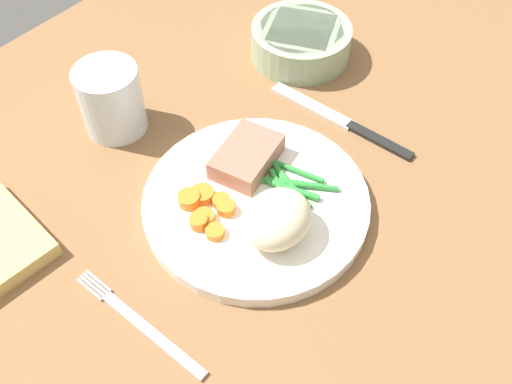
{
  "coord_description": "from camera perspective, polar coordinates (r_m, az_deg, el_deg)",
  "views": [
    {
      "loc": [
        -32.75,
        -25.15,
        51.92
      ],
      "look_at": [
        -3.18,
        -1.37,
        4.6
      ],
      "focal_mm": 39.63,
      "sensor_mm": 36.0,
      "label": 1
    }
  ],
  "objects": [
    {
      "name": "knife",
      "position": [
        0.72,
        8.81,
        7.0
      ],
      "size": [
        1.7,
        20.5,
        0.64
      ],
      "rotation": [
        0.0,
        0.0,
        -0.04
      ],
      "color": "black",
      "rests_on": "dining_table"
    },
    {
      "name": "carrot_slices",
      "position": [
        0.6,
        -5.13,
        -1.64
      ],
      "size": [
        5.57,
        7.09,
        1.28
      ],
      "color": "orange",
      "rests_on": "dinner_plate"
    },
    {
      "name": "dinner_plate",
      "position": [
        0.62,
        0.0,
        -1.04
      ],
      "size": [
        24.85,
        24.85,
        1.6
      ],
      "primitive_type": "cylinder",
      "color": "white",
      "rests_on": "dining_table"
    },
    {
      "name": "meat_portion",
      "position": [
        0.64,
        -0.85,
        3.69
      ],
      "size": [
        9.08,
        6.98,
        2.48
      ],
      "primitive_type": "cube",
      "rotation": [
        0.0,
        0.0,
        0.18
      ],
      "color": "#A86B56",
      "rests_on": "dinner_plate"
    },
    {
      "name": "dining_table",
      "position": [
        0.66,
        0.81,
        0.31
      ],
      "size": [
        120.0,
        90.0,
        2.0
      ],
      "color": "brown",
      "rests_on": "ground"
    },
    {
      "name": "water_glass",
      "position": [
        0.71,
        -14.32,
        8.62
      ],
      "size": [
        7.65,
        7.65,
        8.52
      ],
      "color": "silver",
      "rests_on": "dining_table"
    },
    {
      "name": "green_beans",
      "position": [
        0.62,
        3.61,
        0.8
      ],
      "size": [
        6.35,
        8.55,
        0.78
      ],
      "color": "#2D8C38",
      "rests_on": "dinner_plate"
    },
    {
      "name": "salad_bowl",
      "position": [
        0.8,
        4.56,
        15.06
      ],
      "size": [
        13.7,
        13.7,
        4.55
      ],
      "color": "#99B28C",
      "rests_on": "dining_table"
    },
    {
      "name": "fork",
      "position": [
        0.56,
        -11.62,
        -12.88
      ],
      "size": [
        1.44,
        16.6,
        0.4
      ],
      "rotation": [
        0.0,
        0.0,
        0.04
      ],
      "color": "silver",
      "rests_on": "dining_table"
    },
    {
      "name": "mashed_potatoes",
      "position": [
        0.57,
        2.1,
        -2.73
      ],
      "size": [
        7.74,
        6.64,
        4.66
      ],
      "primitive_type": "ellipsoid",
      "color": "beige",
      "rests_on": "dinner_plate"
    }
  ]
}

